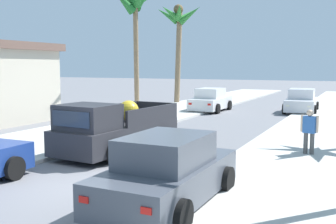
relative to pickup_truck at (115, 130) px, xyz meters
The scene contains 12 objects.
ground_plane 4.08m from the pickup_truck, 70.58° to the right, with size 160.00×160.00×0.00m, color slate.
sidewalk_left 9.01m from the pickup_truck, 113.69° to the left, with size 4.81×60.00×0.12m, color beige.
sidewalk_right 10.37m from the pickup_truck, 52.66° to the left, with size 4.81×60.00×0.12m, color beige.
curb_left 8.66m from the pickup_truck, 107.57° to the left, with size 0.16×60.00×0.10m, color silver.
curb_right 9.79m from the pickup_truck, 57.35° to the left, with size 0.16×60.00×0.10m, color silver.
pickup_truck is the anchor object (origin of this frame).
car_right_near 16.21m from the pickup_truck, 75.28° to the left, with size 2.19×4.33×1.54m.
car_left_mid 13.94m from the pickup_truck, 96.07° to the left, with size 2.06×4.28×1.54m.
car_right_mid 5.65m from the pickup_truck, 45.25° to the right, with size 2.05×4.27×1.54m.
palm_tree_right_fore 13.51m from the pickup_truck, 116.64° to the left, with size 3.38×3.96×8.01m.
palm_tree_left_mid 19.81m from the pickup_truck, 107.64° to the left, with size 3.90×3.52×7.87m.
pedestrian 6.53m from the pickup_truck, 18.95° to the left, with size 0.57×0.33×1.59m.
Camera 1 is at (6.36, -7.92, 3.00)m, focal length 43.31 mm.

